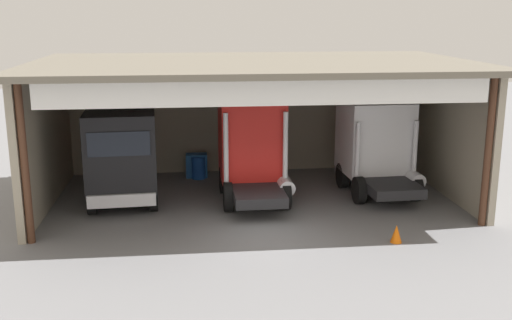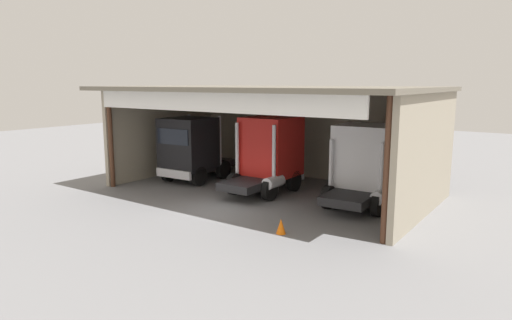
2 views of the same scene
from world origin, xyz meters
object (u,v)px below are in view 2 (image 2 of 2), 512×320
Objects in this scene: truck_white_right_bay at (365,163)px; traffic_cone at (281,226)px; truck_black_yard_outside at (191,148)px; truck_red_center_left_bay at (269,153)px; tool_cart at (271,167)px; oil_drum at (269,168)px.

truck_white_right_bay reaches higher than traffic_cone.
truck_black_yard_outside is 1.04× the size of truck_white_right_bay.
tool_cart is at bearing 121.75° from truck_red_center_left_bay.
truck_red_center_left_bay is at bearing -56.28° from oil_drum.
truck_white_right_bay is 4.78× the size of oil_drum.
truck_red_center_left_bay is 4.99× the size of oil_drum.
truck_white_right_bay is at bearing -178.29° from truck_black_yard_outside.
tool_cart is (2.72, 3.80, -1.36)m from truck_black_yard_outside.
oil_drum is at bearing 156.39° from truck_white_right_bay.
truck_red_center_left_bay is 6.64m from traffic_cone.
truck_white_right_bay reaches higher than tool_cart.
tool_cart is at bearing 104.49° from oil_drum.
tool_cart is (-2.07, 3.28, -1.47)m from truck_red_center_left_bay.
truck_black_yard_outside is at bearing -128.50° from oil_drum.
oil_drum is (2.79, 3.51, -1.39)m from truck_black_yard_outside.
traffic_cone is at bearing -53.91° from oil_drum.
traffic_cone is (5.90, -8.09, -0.19)m from oil_drum.
truck_black_yard_outside is 4.86m from tool_cart.
truck_red_center_left_bay is 4.73× the size of tool_cart.
oil_drum is (-1.99, 2.99, -1.49)m from truck_red_center_left_bay.
oil_drum is 1.69× the size of traffic_cone.
truck_white_right_bay is 7.67m from tool_cart.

